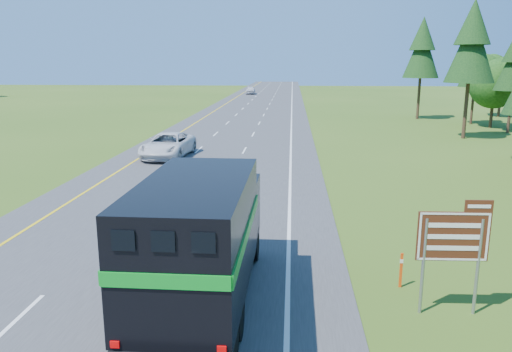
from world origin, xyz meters
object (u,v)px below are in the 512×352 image
(horse_truck, at_px, (201,237))
(exit_sign, at_px, (454,241))
(white_suv, at_px, (168,145))
(far_car, at_px, (251,90))

(horse_truck, xyz_separation_m, exit_sign, (6.91, 0.09, 0.04))
(horse_truck, bearing_deg, exit_sign, 1.29)
(white_suv, xyz_separation_m, exit_sign, (13.49, -22.50, 1.23))
(far_car, bearing_deg, white_suv, -93.33)
(white_suv, xyz_separation_m, far_car, (0.01, 73.65, -0.04))
(horse_truck, distance_m, far_car, 96.47)
(far_car, xyz_separation_m, exit_sign, (13.48, -96.15, 1.26))
(white_suv, distance_m, exit_sign, 26.26)
(white_suv, relative_size, exit_sign, 1.91)
(horse_truck, height_order, exit_sign, horse_truck)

